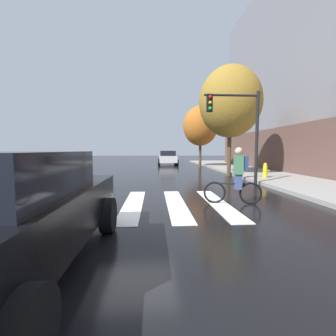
{
  "coord_description": "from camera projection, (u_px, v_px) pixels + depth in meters",
  "views": [
    {
      "loc": [
        0.6,
        -6.78,
        1.61
      ],
      "look_at": [
        1.17,
        2.5,
        0.89
      ],
      "focal_mm": 24.69,
      "sensor_mm": 36.0,
      "label": 1
    }
  ],
  "objects": [
    {
      "name": "street_tree_mid",
      "position": [
        200.0,
        126.0,
        21.39
      ],
      "size": [
        3.2,
        3.2,
        5.69
      ],
      "color": "#4C3823",
      "rests_on": "ground"
    },
    {
      "name": "street_tree_near",
      "position": [
        230.0,
        102.0,
        14.15
      ],
      "size": [
        3.79,
        3.79,
        6.74
      ],
      "color": "#4C3823",
      "rests_on": "ground"
    },
    {
      "name": "cyclist",
      "position": [
        237.0,
        176.0,
        6.86
      ],
      "size": [
        1.69,
        0.42,
        1.69
      ],
      "color": "black",
      "rests_on": "ground"
    },
    {
      "name": "crosswalk_stripes",
      "position": [
        133.0,
        204.0,
        6.83
      ],
      "size": [
        5.65,
        4.04,
        0.01
      ],
      "color": "silver",
      "rests_on": "ground"
    },
    {
      "name": "sedan_mid",
      "position": [
        168.0,
        158.0,
        24.86
      ],
      "size": [
        2.14,
        4.45,
        1.53
      ],
      "color": "silver",
      "rests_on": "ground"
    },
    {
      "name": "traffic_light_near",
      "position": [
        239.0,
        122.0,
        10.19
      ],
      "size": [
        2.47,
        0.28,
        4.2
      ],
      "color": "black",
      "rests_on": "ground"
    },
    {
      "name": "ground_plane",
      "position": [
        134.0,
        204.0,
        6.83
      ],
      "size": [
        120.0,
        120.0,
        0.0
      ],
      "primitive_type": "plane",
      "color": "black"
    },
    {
      "name": "sedan_near",
      "position": [
        7.0,
        213.0,
        2.91
      ],
      "size": [
        2.17,
        4.6,
        1.59
      ],
      "color": "black",
      "rests_on": "ground"
    },
    {
      "name": "fire_hydrant",
      "position": [
        265.0,
        170.0,
        12.23
      ],
      "size": [
        0.33,
        0.22,
        0.78
      ],
      "color": "gold",
      "rests_on": "sidewalk"
    }
  ]
}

